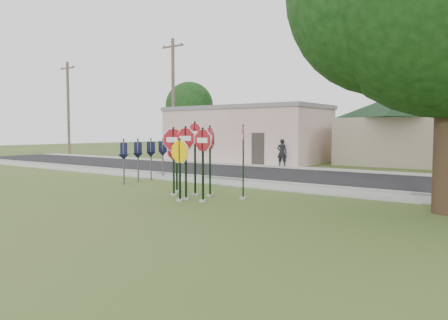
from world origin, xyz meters
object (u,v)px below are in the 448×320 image
Objects in this scene: stop_sign_yellow at (180,162)px; stop_sign_center at (186,153)px; stop_sign_left at (174,151)px; pedestrian at (282,153)px; utility_pole_near at (173,97)px.

stop_sign_center is at bearing 98.03° from stop_sign_yellow.
stop_sign_center is at bearing -24.62° from stop_sign_left.
stop_sign_center is 1.00× the size of stop_sign_left.
stop_sign_left is 1.48× the size of pedestrian.
utility_pole_near is at bearing 134.45° from stop_sign_center.
stop_sign_center reaches higher than pedestrian.
utility_pole_near reaches higher than pedestrian.
stop_sign_center reaches higher than stop_sign_yellow.
stop_sign_yellow is 14.52m from pedestrian.
pedestrian is at bearing -3.57° from utility_pole_near.
stop_sign_yellow is at bearing -81.97° from stop_sign_center.
stop_sign_yellow is 1.35m from stop_sign_left.
stop_sign_left reaches higher than stop_sign_yellow.
stop_sign_left is (-1.04, 0.81, 0.31)m from stop_sign_yellow.
stop_sign_left is at bearing 80.47° from pedestrian.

